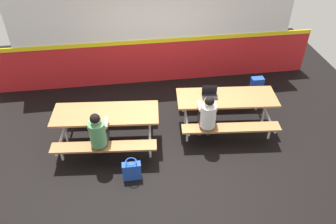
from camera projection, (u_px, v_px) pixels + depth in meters
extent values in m
cube|color=black|center=(169.00, 139.00, 7.12)|extent=(10.00, 10.00, 0.02)
cube|color=red|center=(156.00, 61.00, 8.62)|extent=(8.00, 0.12, 1.10)
cube|color=yellow|center=(156.00, 41.00, 8.20)|extent=(8.00, 0.03, 0.10)
cube|color=silver|center=(155.00, 10.00, 7.80)|extent=(6.72, 0.12, 1.40)
cube|color=#9E6B3D|center=(105.00, 114.00, 6.62)|extent=(2.14, 0.94, 0.04)
cube|color=#9E6B3D|center=(104.00, 147.00, 6.29)|extent=(1.99, 0.47, 0.04)
cube|color=#9E6B3D|center=(110.00, 106.00, 7.30)|extent=(1.99, 0.47, 0.04)
cube|color=white|center=(65.00, 129.00, 6.81)|extent=(0.04, 0.04, 0.70)
cube|color=white|center=(65.00, 128.00, 6.79)|extent=(0.19, 1.55, 0.04)
cube|color=white|center=(61.00, 152.00, 6.50)|extent=(0.04, 0.04, 0.41)
cube|color=white|center=(71.00, 119.00, 7.30)|extent=(0.04, 0.04, 0.41)
cube|color=white|center=(150.00, 127.00, 6.87)|extent=(0.04, 0.04, 0.70)
cube|color=white|center=(150.00, 125.00, 6.85)|extent=(0.19, 1.55, 0.04)
cube|color=white|center=(150.00, 149.00, 6.56)|extent=(0.04, 0.04, 0.41)
cube|color=white|center=(150.00, 117.00, 7.36)|extent=(0.04, 0.04, 0.41)
cube|color=#9E6B3D|center=(227.00, 98.00, 7.05)|extent=(2.14, 0.94, 0.04)
cube|color=#9E6B3D|center=(231.00, 128.00, 6.72)|extent=(1.99, 0.47, 0.04)
cube|color=#9E6B3D|center=(220.00, 92.00, 7.73)|extent=(1.99, 0.47, 0.04)
cube|color=white|center=(185.00, 113.00, 7.24)|extent=(0.04, 0.04, 0.70)
cube|color=white|center=(185.00, 111.00, 7.22)|extent=(0.19, 1.55, 0.04)
cube|color=white|center=(187.00, 133.00, 6.93)|extent=(0.04, 0.04, 0.41)
cube|color=white|center=(183.00, 104.00, 7.73)|extent=(0.04, 0.04, 0.41)
cube|color=white|center=(264.00, 110.00, 7.31)|extent=(0.04, 0.04, 0.70)
cube|color=white|center=(264.00, 109.00, 7.28)|extent=(0.19, 1.55, 0.04)
cube|color=white|center=(270.00, 131.00, 6.99)|extent=(0.04, 0.04, 0.41)
cube|color=white|center=(257.00, 102.00, 7.80)|extent=(0.04, 0.04, 0.41)
cylinder|color=#2D2D38|center=(98.00, 143.00, 6.66)|extent=(0.11, 0.11, 0.45)
cylinder|color=#2D2D38|center=(108.00, 143.00, 6.67)|extent=(0.11, 0.11, 0.45)
cube|color=#2D2D38|center=(100.00, 138.00, 6.37)|extent=(0.33, 0.41, 0.12)
cylinder|color=#4C8C59|center=(98.00, 134.00, 6.09)|extent=(0.30, 0.30, 0.48)
cylinder|color=beige|center=(91.00, 123.00, 6.19)|extent=(0.11, 0.31, 0.08)
cylinder|color=beige|center=(106.00, 123.00, 6.20)|extent=(0.11, 0.31, 0.08)
sphere|color=beige|center=(95.00, 119.00, 5.91)|extent=(0.20, 0.20, 0.20)
sphere|color=black|center=(95.00, 119.00, 5.86)|extent=(0.18, 0.18, 0.18)
cylinder|color=#2D2D38|center=(200.00, 126.00, 7.08)|extent=(0.11, 0.11, 0.45)
cylinder|color=#2D2D38|center=(208.00, 126.00, 7.09)|extent=(0.11, 0.11, 0.45)
cube|color=#2D2D38|center=(206.00, 120.00, 6.79)|extent=(0.33, 0.41, 0.12)
cylinder|color=silver|center=(208.00, 116.00, 6.51)|extent=(0.30, 0.30, 0.48)
cylinder|color=beige|center=(200.00, 106.00, 6.61)|extent=(0.11, 0.31, 0.08)
cylinder|color=beige|center=(214.00, 106.00, 6.62)|extent=(0.11, 0.31, 0.08)
sphere|color=beige|center=(209.00, 101.00, 6.33)|extent=(0.20, 0.20, 0.20)
sphere|color=black|center=(210.00, 101.00, 6.28)|extent=(0.18, 0.18, 0.18)
cube|color=black|center=(210.00, 97.00, 7.02)|extent=(0.34, 0.25, 0.01)
cube|color=black|center=(209.00, 90.00, 7.04)|extent=(0.32, 0.04, 0.21)
cube|color=#1E47B2|center=(256.00, 86.00, 8.32)|extent=(0.30, 0.18, 0.44)
cube|color=#1E47B2|center=(255.00, 86.00, 8.45)|extent=(0.21, 0.04, 0.19)
cube|color=#1E47B2|center=(132.00, 171.00, 6.14)|extent=(0.34, 0.14, 0.36)
torus|color=#1E47B2|center=(131.00, 162.00, 6.00)|extent=(0.21, 0.21, 0.02)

